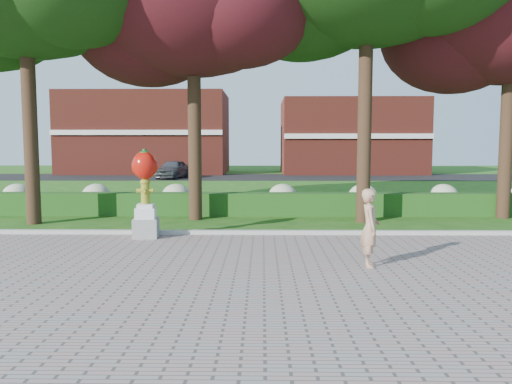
% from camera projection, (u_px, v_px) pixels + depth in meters
% --- Properties ---
extents(ground, '(100.00, 100.00, 0.00)m').
position_uv_depth(ground, '(251.00, 261.00, 10.75)').
color(ground, '#1C4D13').
rests_on(ground, ground).
extents(walkway, '(40.00, 14.00, 0.04)m').
position_uv_depth(walkway, '(244.00, 328.00, 6.77)').
color(walkway, gray).
rests_on(walkway, ground).
extents(curb, '(40.00, 0.18, 0.15)m').
position_uv_depth(curb, '(253.00, 233.00, 13.73)').
color(curb, '#ADADA5').
rests_on(curb, ground).
extents(lawn_hedge, '(24.00, 0.70, 0.80)m').
position_uv_depth(lawn_hedge, '(255.00, 204.00, 17.68)').
color(lawn_hedge, '#184714').
rests_on(lawn_hedge, ground).
extents(hydrangea_row, '(20.10, 1.10, 0.99)m').
position_uv_depth(hydrangea_row, '(271.00, 197.00, 18.66)').
color(hydrangea_row, '#B8C294').
rests_on(hydrangea_row, ground).
extents(street, '(50.00, 8.00, 0.02)m').
position_uv_depth(street, '(259.00, 177.00, 38.62)').
color(street, black).
rests_on(street, ground).
extents(building_left, '(14.00, 8.00, 7.00)m').
position_uv_depth(building_left, '(148.00, 134.00, 44.40)').
color(building_left, maroon).
rests_on(building_left, ground).
extents(building_right, '(12.00, 8.00, 6.40)m').
position_uv_depth(building_right, '(350.00, 137.00, 44.19)').
color(building_right, maroon).
rests_on(building_right, ground).
extents(tree_far_right, '(7.88, 6.72, 10.21)m').
position_uv_depth(tree_far_right, '(508.00, 10.00, 16.53)').
color(tree_far_right, black).
rests_on(tree_far_right, ground).
extents(hydrant_sculpture, '(0.69, 0.69, 2.35)m').
position_uv_depth(hydrant_sculpture, '(145.00, 191.00, 13.15)').
color(hydrant_sculpture, gray).
rests_on(hydrant_sculpture, walkway).
extents(woman, '(0.42, 0.61, 1.58)m').
position_uv_depth(woman, '(370.00, 228.00, 10.04)').
color(woman, tan).
rests_on(woman, walkway).
extents(parked_car, '(2.29, 4.27, 1.38)m').
position_uv_depth(parked_car, '(173.00, 169.00, 37.03)').
color(parked_car, '#404247').
rests_on(parked_car, street).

